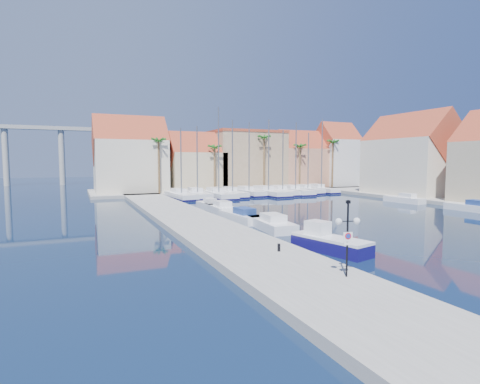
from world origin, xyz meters
name	(u,v)px	position (x,y,z in m)	size (l,w,h in m)	color
ground	(357,241)	(0.00, 0.00, 0.00)	(260.00, 260.00, 0.00)	black
quay_west	(189,220)	(-9.00, 13.50, 0.25)	(6.00, 77.00, 0.50)	gray
shore_north	(233,189)	(10.00, 48.00, 0.25)	(54.00, 16.00, 0.50)	gray
shore_east	(460,200)	(32.00, 15.00, 0.25)	(12.00, 60.00, 0.50)	gray
lamp_post	(348,227)	(-7.35, -7.73, 2.89)	(1.21, 0.54, 3.64)	black
bollard	(279,248)	(-7.81, -2.11, 0.73)	(0.18, 0.18, 0.46)	black
fishing_boat	(328,242)	(-3.79, -1.63, 0.63)	(3.08, 5.72, 1.91)	#130E54
motorboat_west_0	(270,223)	(-3.38, 7.18, 0.51)	(2.81, 7.08, 1.40)	white
motorboat_west_1	(242,216)	(-3.99, 12.00, 0.51)	(2.46, 6.55, 1.40)	white
motorboat_west_2	(221,208)	(-3.65, 18.73, 0.51)	(2.37, 6.78, 1.40)	white
motorboat_west_3	(209,205)	(-3.92, 22.25, 0.51)	(1.74, 5.06, 1.40)	white
motorboat_east_0	(473,207)	(24.00, 7.54, 0.51)	(2.01, 6.18, 1.40)	white
motorboat_east_1	(404,199)	(24.01, 17.68, 0.51)	(2.35, 5.90, 1.40)	white
sailboat_0	(180,195)	(-4.00, 35.78, 0.57)	(3.22, 10.20, 11.01)	white
sailboat_1	(197,194)	(-1.14, 36.44, 0.57)	(3.09, 10.24, 11.45)	white
sailboat_2	(217,194)	(2.03, 35.27, 0.59)	(3.06, 11.32, 14.46)	white
sailboat_3	(231,193)	(4.79, 36.04, 0.59)	(2.85, 9.75, 12.66)	white
sailboat_4	(248,192)	(8.06, 36.66, 0.60)	(2.88, 9.41, 12.45)	white
sailboat_5	(266,192)	(11.27, 35.80, 0.57)	(3.59, 12.07, 13.01)	white
sailboat_6	(281,191)	(14.29, 36.04, 0.57)	(2.83, 10.31, 11.27)	white
sailboat_7	(294,191)	(16.80, 35.79, 0.58)	(3.47, 10.82, 12.72)	white
sailboat_8	(306,190)	(19.89, 36.47, 0.59)	(2.87, 8.43, 11.04)	white
sailboat_9	(319,189)	(23.03, 36.72, 0.62)	(2.89, 9.11, 13.69)	white
building_0	(130,158)	(-10.00, 47.00, 6.52)	(12.30, 9.00, 13.50)	beige
building_1	(196,164)	(2.00, 47.00, 5.30)	(10.30, 8.00, 11.00)	#C1B288
building_2	(246,159)	(13.00, 48.00, 6.26)	(14.20, 10.20, 11.50)	#A08362
building_3	(299,161)	(25.00, 47.00, 5.86)	(10.30, 8.00, 12.00)	tan
building_4	(336,156)	(34.00, 46.00, 6.97)	(8.30, 8.00, 14.00)	white
building_6	(411,158)	(32.00, 24.00, 6.52)	(9.00, 14.30, 13.50)	beige
palm_0	(159,142)	(-6.00, 42.00, 9.08)	(2.60, 2.60, 10.15)	brown
palm_1	(215,149)	(4.00, 42.00, 8.14)	(2.60, 2.60, 9.15)	brown
palm_2	(264,139)	(14.00, 42.00, 10.02)	(2.60, 2.60, 11.15)	brown
palm_3	(300,148)	(22.00, 42.00, 8.61)	(2.60, 2.60, 9.65)	brown
palm_4	(333,144)	(30.00, 42.00, 9.55)	(2.60, 2.60, 10.65)	brown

